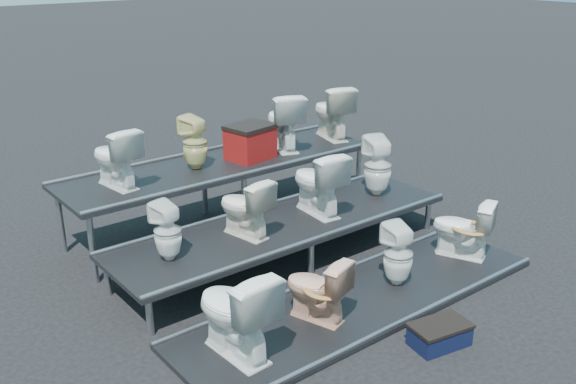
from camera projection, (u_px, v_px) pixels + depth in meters
ground at (285, 258)px, 7.57m from camera, size 80.00×80.00×0.00m
tier_front at (362, 300)px, 6.61m from camera, size 4.20×1.20×0.06m
tier_mid at (285, 241)px, 7.49m from camera, size 4.20×1.20×0.46m
tier_back at (223, 194)px, 8.37m from camera, size 4.20×1.20×0.86m
toilet_0 at (235, 312)px, 5.54m from camera, size 0.52×0.85×0.85m
toilet_1 at (316, 289)px, 6.12m from camera, size 0.54×0.72×0.65m
toilet_2 at (398, 254)px, 6.77m from camera, size 0.35×0.36×0.69m
toilet_3 at (462, 228)px, 7.39m from camera, size 0.63×0.78×0.69m
toilet_4 at (168, 231)px, 6.44m from camera, size 0.33×0.33×0.62m
toilet_5 at (245, 207)px, 6.97m from camera, size 0.48×0.71×0.67m
toilet_6 at (317, 182)px, 7.56m from camera, size 0.51×0.80×0.78m
toilet_7 at (378, 166)px, 8.14m from camera, size 0.44×0.45×0.77m
toilet_8 at (115, 157)px, 7.27m from camera, size 0.48×0.73×0.70m
toilet_9 at (195, 142)px, 7.88m from camera, size 0.39×0.39×0.67m
toilet_10 at (284, 121)px, 8.66m from camera, size 0.68×0.87×0.78m
toilet_11 at (332, 111)px, 9.17m from camera, size 0.62×0.85×0.78m
red_crate at (250, 144)px, 8.31m from camera, size 0.63×0.54×0.40m
step_stool at (439, 336)px, 5.89m from camera, size 0.58×0.41×0.19m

